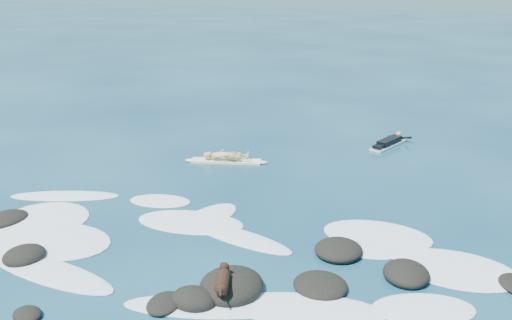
% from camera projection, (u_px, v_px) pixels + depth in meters
% --- Properties ---
extents(ground, '(160.00, 160.00, 0.00)m').
position_uv_depth(ground, '(231.00, 244.00, 14.54)').
color(ground, '#0A2642').
rests_on(ground, ground).
extents(reef_rocks, '(14.37, 6.19, 0.57)m').
position_uv_depth(reef_rocks, '(261.00, 294.00, 12.17)').
color(reef_rocks, black).
rests_on(reef_rocks, ground).
extents(breaking_foam, '(14.69, 6.78, 0.12)m').
position_uv_depth(breaking_foam, '(197.00, 247.00, 14.39)').
color(breaking_foam, white).
rests_on(breaking_foam, ground).
extents(standing_surfer_rig, '(2.98, 1.10, 1.71)m').
position_uv_depth(standing_surfer_rig, '(226.00, 145.00, 20.33)').
color(standing_surfer_rig, '#FEFBCB').
rests_on(standing_surfer_rig, ground).
extents(paddling_surfer_rig, '(1.47, 2.35, 0.42)m').
position_uv_depth(paddling_surfer_rig, '(390.00, 142.00, 22.39)').
color(paddling_surfer_rig, silver).
rests_on(paddling_surfer_rig, ground).
extents(dog, '(0.50, 1.13, 0.73)m').
position_uv_depth(dog, '(223.00, 281.00, 11.94)').
color(dog, black).
rests_on(dog, ground).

